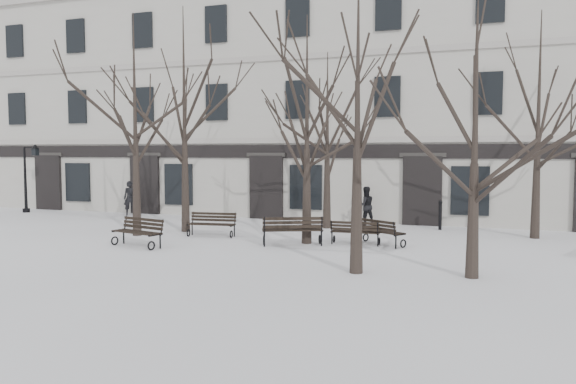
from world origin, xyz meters
The scene contains 19 objects.
ground centered at (0.00, 0.00, 0.00)m, with size 100.00×100.00×0.00m, color white.
building centered at (0.00, 12.96, 5.52)m, with size 40.40×10.20×11.40m.
tree_0 centered at (-6.09, 1.54, 5.04)m, with size 5.64×5.64×8.06m.
tree_1 centered at (0.35, 1.91, 4.73)m, with size 5.29×5.29×7.56m.
tree_2 centered at (2.95, -2.09, 4.72)m, with size 5.28×5.28×7.55m.
tree_3 centered at (5.73, -1.68, 4.16)m, with size 4.66×4.66×6.65m.
tree_4 centered at (-4.93, 3.06, 5.36)m, with size 6.00×6.00×8.57m.
tree_5 centered at (-0.03, 5.83, 4.39)m, with size 4.92×4.92×7.03m.
tree_6 centered at (7.69, 5.70, 5.00)m, with size 5.60×5.60×8.00m.
bench_0 centered at (-4.61, -0.53, 0.51)m, with size 1.94×1.11×0.93m.
bench_1 centered at (0.07, 1.30, 0.54)m, with size 2.06×1.44×0.99m.
bench_2 centered at (2.72, 2.35, 0.48)m, with size 1.79×1.46×0.88m.
bench_3 centered at (-3.38, 2.26, 0.47)m, with size 1.79×0.82×0.87m.
bench_4 centered at (1.97, 2.15, 0.44)m, with size 1.64×0.65×0.81m.
lamp_post centered at (-15.85, 6.43, 1.99)m, with size 1.08×0.40×3.45m.
bollard_a centered at (0.91, 7.18, 0.55)m, with size 0.13×0.13×1.02m.
bollard_b centered at (4.33, 6.79, 0.63)m, with size 0.15×0.15×1.17m.
pedestrian_a centered at (-10.25, 7.03, 0.00)m, with size 0.61×0.40×1.67m, color black.
pedestrian_b centered at (1.23, 7.38, 0.00)m, with size 0.79×0.61×1.62m, color black.
Camera 1 is at (6.01, -15.94, 3.07)m, focal length 35.00 mm.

